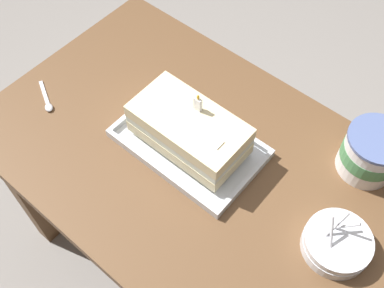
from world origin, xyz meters
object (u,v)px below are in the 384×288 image
Objects in this scene: birthday_cake at (189,129)px; serving_spoon_near_tray at (47,103)px; bowl_stack at (337,243)px; ice_cream_tub at (371,152)px; foil_tray at (189,144)px.

birthday_cake reaches higher than serving_spoon_near_tray.
serving_spoon_near_tray is at bearing -159.33° from birthday_cake.
bowl_stack is 0.23m from ice_cream_tub.
foil_tray is 0.43m from ice_cream_tub.
foil_tray is at bearing 20.67° from serving_spoon_near_tray.
birthday_cake is 1.97× the size of ice_cream_tub.
foil_tray reaches higher than serving_spoon_near_tray.
ice_cream_tub is at bearing 32.17° from birthday_cake.
bowl_stack reaches higher than serving_spoon_near_tray.
bowl_stack is at bearing -77.12° from ice_cream_tub.
foil_tray is 2.54× the size of ice_cream_tub.
ice_cream_tub is at bearing 26.61° from serving_spoon_near_tray.
birthday_cake is at bearing 20.67° from serving_spoon_near_tray.
ice_cream_tub reaches higher than foil_tray.
birthday_cake reaches higher than foil_tray.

